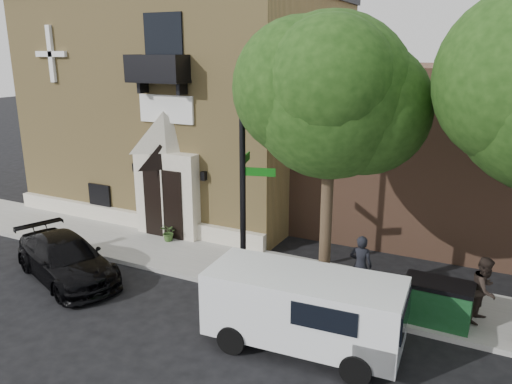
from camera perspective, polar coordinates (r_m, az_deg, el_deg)
ground at (r=16.95m, az=-12.65°, el=-8.68°), size 120.00×120.00×0.00m
sidewalk at (r=17.46m, az=-6.97°, el=-7.38°), size 42.00×3.00×0.15m
church at (r=23.75m, az=-6.78°, el=10.20°), size 12.20×11.01×9.30m
street_tree_left at (r=12.81m, az=8.54°, el=10.94°), size 4.97×4.38×7.77m
black_sedan at (r=16.77m, az=-20.90°, el=-7.15°), size 4.99×3.41×1.34m
cargo_van at (r=12.13m, az=6.25°, el=-13.20°), size 4.75×2.21×1.89m
street_sign at (r=14.44m, az=-1.45°, el=2.05°), size 1.22×1.02×6.63m
fire_hydrant at (r=14.56m, az=4.32°, el=-10.36°), size 0.41×0.33×0.72m
dumpster at (r=13.92m, az=20.01°, el=-11.70°), size 1.71×0.99×1.11m
planter at (r=18.68m, az=-9.93°, el=-4.58°), size 0.69×0.63×0.66m
pedestrian_near at (r=14.62m, az=11.85°, el=-8.22°), size 0.67×0.45×1.79m
pedestrian_far at (r=14.26m, az=24.62°, el=-10.12°), size 0.90×1.02×1.76m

